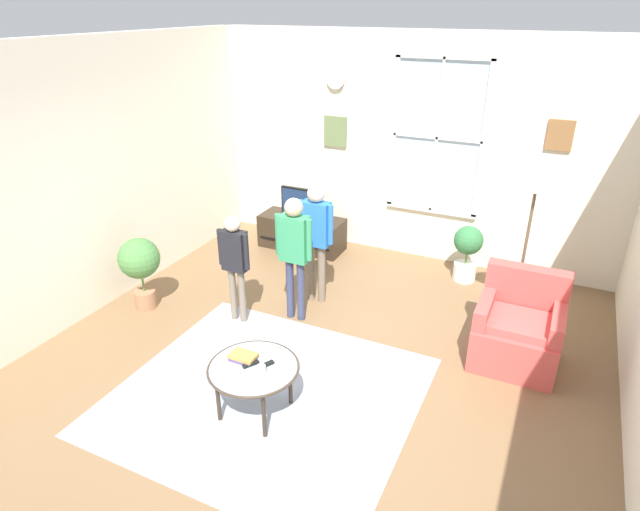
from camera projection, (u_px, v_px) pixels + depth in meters
ground_plane at (298, 385)px, 4.82m from camera, size 5.86×6.84×0.02m
back_wall at (412, 149)px, 6.79m from camera, size 5.26×0.17×2.84m
side_wall_left at (54, 193)px, 5.25m from camera, size 0.12×6.24×2.84m
area_rug at (267, 394)px, 4.69m from camera, size 2.53×2.31×0.01m
tv_stand at (302, 233)px, 7.40m from camera, size 1.17×0.48×0.45m
television at (301, 202)px, 7.21m from camera, size 0.59×0.08×0.41m
armchair at (518, 330)px, 5.02m from camera, size 0.76×0.74×0.87m
coffee_table at (254, 370)px, 4.32m from camera, size 0.75×0.75×0.46m
book_stack at (243, 357)px, 4.39m from camera, size 0.22×0.15×0.05m
cup at (261, 370)px, 4.20m from camera, size 0.07×0.07×0.08m
remote_near_books at (266, 365)px, 4.32m from camera, size 0.10×0.14×0.02m
remote_near_cup at (251, 364)px, 4.32m from camera, size 0.11×0.14×0.02m
person_black_shirt at (235, 257)px, 5.48m from camera, size 0.36×0.16×1.21m
person_green_shirt at (294, 246)px, 5.47m from camera, size 0.41×0.19×1.37m
person_blue_shirt at (316, 230)px, 5.81m from camera, size 0.42×0.19×1.39m
potted_plant_by_window at (467, 249)px, 6.46m from camera, size 0.35×0.35×0.71m
potted_plant_corner at (140, 263)px, 5.81m from camera, size 0.45×0.45×0.83m
floor_lamp at (535, 195)px, 5.01m from camera, size 0.32×0.32×1.77m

